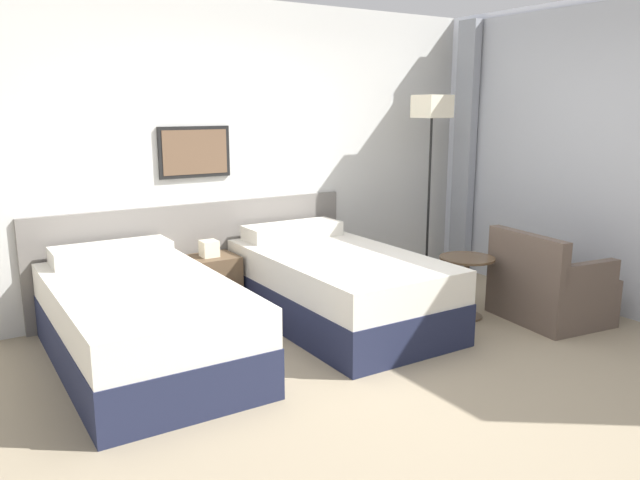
% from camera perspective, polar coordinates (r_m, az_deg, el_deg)
% --- Properties ---
extents(ground_plane, '(16.00, 16.00, 0.00)m').
position_cam_1_polar(ground_plane, '(4.33, 6.77, -12.22)').
color(ground_plane, gray).
extents(wall_headboard, '(10.00, 0.10, 2.70)m').
position_cam_1_polar(wall_headboard, '(5.79, -6.89, 7.27)').
color(wall_headboard, silver).
rests_on(wall_headboard, ground_plane).
extents(wall_window, '(0.21, 4.64, 2.70)m').
position_cam_1_polar(wall_window, '(5.81, 27.04, 6.50)').
color(wall_window, white).
rests_on(wall_window, ground_plane).
extents(bed_near_door, '(1.12, 2.00, 0.72)m').
position_cam_1_polar(bed_near_door, '(4.56, -15.90, -7.22)').
color(bed_near_door, '#1E233D').
rests_on(bed_near_door, ground_plane).
extents(bed_near_window, '(1.12, 2.00, 0.72)m').
position_cam_1_polar(bed_near_window, '(5.22, 1.61, -4.27)').
color(bed_near_window, '#1E233D').
rests_on(bed_near_window, ground_plane).
extents(nightstand, '(0.46, 0.37, 0.65)m').
position_cam_1_polar(nightstand, '(5.51, -9.98, -3.98)').
color(nightstand, brown).
rests_on(nightstand, ground_plane).
extents(floor_lamp, '(0.30, 0.30, 1.89)m').
position_cam_1_polar(floor_lamp, '(6.29, 10.18, 10.78)').
color(floor_lamp, black).
rests_on(floor_lamp, ground_plane).
extents(side_table, '(0.46, 0.46, 0.53)m').
position_cam_1_polar(side_table, '(5.45, 13.23, -3.14)').
color(side_table, brown).
rests_on(side_table, ground_plane).
extents(armchair, '(0.79, 0.90, 0.77)m').
position_cam_1_polar(armchair, '(5.62, 20.15, -4.29)').
color(armchair, brown).
rests_on(armchair, ground_plane).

